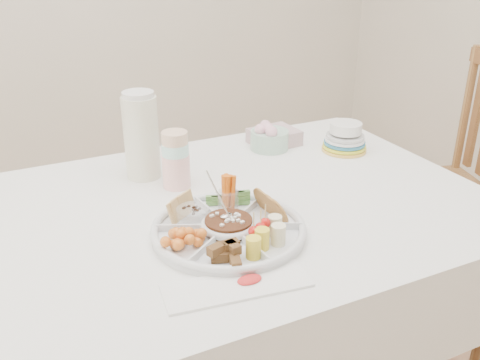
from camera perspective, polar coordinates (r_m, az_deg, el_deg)
name	(u,v)px	position (r m, az deg, el deg)	size (l,w,h in m)	color
dining_table	(221,315)	(1.69, -2.02, -14.23)	(1.52, 1.02, 0.76)	white
chair	(441,178)	(2.39, 20.61, 0.16)	(0.43, 0.43, 1.03)	#5C2E18
party_tray	(229,227)	(1.33, -1.23, -5.08)	(0.38, 0.38, 0.04)	white
bean_dip	(229,225)	(1.33, -1.23, -4.80)	(0.12, 0.12, 0.04)	#371D0B
tortillas	(272,207)	(1.38, 3.41, -2.90)	(0.09, 0.09, 0.06)	olive
carrot_cucumber	(228,190)	(1.43, -1.30, -1.05)	(0.11, 0.11, 0.10)	#D65C10
pita_raisins	(185,208)	(1.38, -5.94, -3.02)	(0.12, 0.12, 0.06)	tan
cherries	(181,237)	(1.27, -6.30, -6.05)	(0.12, 0.12, 0.05)	orange
granola_chunks	(229,251)	(1.21, -1.16, -7.57)	(0.10, 0.10, 0.05)	#543015
banana_tomato	(277,227)	(1.26, 3.92, -5.02)	(0.11, 0.11, 0.09)	#E6D381
cup_stack	(175,151)	(1.57, -6.92, 3.10)	(0.08, 0.08, 0.23)	#B0BFA3
thermos	(141,134)	(1.64, -10.50, 4.80)	(0.11, 0.11, 0.27)	silver
flower_bowl	(270,135)	(1.87, 3.17, 4.78)	(0.13, 0.13, 0.10)	#93BBA8
napkin_stack	(274,137)	(1.92, 3.67, 4.60)	(0.16, 0.14, 0.05)	#C2A0A4
plate_stack	(345,137)	(1.88, 11.13, 4.50)	(0.15, 0.15, 0.10)	yellow
placemat	(237,286)	(1.16, -0.33, -11.19)	(0.32, 0.11, 0.01)	white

